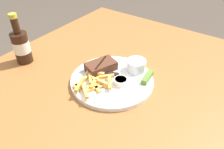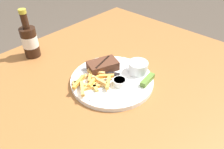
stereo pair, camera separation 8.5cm
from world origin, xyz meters
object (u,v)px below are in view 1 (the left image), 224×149
(pickle_spear, at_px, (147,77))
(fork_utensil, at_px, (102,92))
(dipping_sauce_cup, at_px, (121,81))
(coleslaw_cup, at_px, (136,65))
(knife_utensil, at_px, (103,73))
(beer_bottle, at_px, (21,46))
(dinner_plate, at_px, (112,80))
(steak_portion, at_px, (101,66))

(pickle_spear, relative_size, fork_utensil, 0.62)
(dipping_sauce_cup, bearing_deg, coleslaw_cup, -1.03)
(fork_utensil, relative_size, knife_utensil, 0.86)
(beer_bottle, bearing_deg, dinner_plate, -75.73)
(dipping_sauce_cup, height_order, knife_utensil, dipping_sauce_cup)
(fork_utensil, xyz_separation_m, beer_bottle, (-0.02, 0.42, 0.06))
(fork_utensil, distance_m, knife_utensil, 0.11)
(dipping_sauce_cup, bearing_deg, pickle_spear, -39.18)
(coleslaw_cup, distance_m, knife_utensil, 0.14)
(coleslaw_cup, xyz_separation_m, knife_utensil, (-0.10, 0.10, -0.02))
(dinner_plate, relative_size, dipping_sauce_cup, 6.42)
(fork_utensil, bearing_deg, knife_utensil, 25.23)
(dipping_sauce_cup, distance_m, fork_utensil, 0.08)
(coleslaw_cup, height_order, knife_utensil, coleslaw_cup)
(dinner_plate, bearing_deg, coleslaw_cup, -24.89)
(knife_utensil, bearing_deg, dinner_plate, 148.35)
(knife_utensil, bearing_deg, dipping_sauce_cup, 145.78)
(dinner_plate, distance_m, steak_portion, 0.08)
(coleslaw_cup, bearing_deg, knife_utensil, 135.72)
(dinner_plate, height_order, coleslaw_cup, coleslaw_cup)
(dinner_plate, distance_m, pickle_spear, 0.14)
(dipping_sauce_cup, bearing_deg, fork_utensil, 158.15)
(fork_utensil, bearing_deg, coleslaw_cup, -19.79)
(coleslaw_cup, height_order, pickle_spear, coleslaw_cup)
(fork_utensil, bearing_deg, pickle_spear, -41.60)
(pickle_spear, height_order, beer_bottle, beer_bottle)
(coleslaw_cup, distance_m, pickle_spear, 0.07)
(beer_bottle, bearing_deg, knife_utensil, -73.24)
(coleslaw_cup, distance_m, beer_bottle, 0.50)
(knife_utensil, bearing_deg, pickle_spear, 177.36)
(coleslaw_cup, height_order, beer_bottle, beer_bottle)
(knife_utensil, bearing_deg, beer_bottle, -9.66)
(dipping_sauce_cup, relative_size, pickle_spear, 0.61)
(pickle_spear, bearing_deg, fork_utensil, 148.29)
(coleslaw_cup, height_order, dipping_sauce_cup, coleslaw_cup)
(pickle_spear, distance_m, beer_bottle, 0.56)
(coleslaw_cup, relative_size, beer_bottle, 0.35)
(dipping_sauce_cup, distance_m, knife_utensil, 0.10)
(pickle_spear, distance_m, fork_utensil, 0.19)
(dipping_sauce_cup, xyz_separation_m, pickle_spear, (0.09, -0.07, -0.00))
(knife_utensil, distance_m, beer_bottle, 0.38)
(pickle_spear, xyz_separation_m, beer_bottle, (-0.18, 0.52, 0.05))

